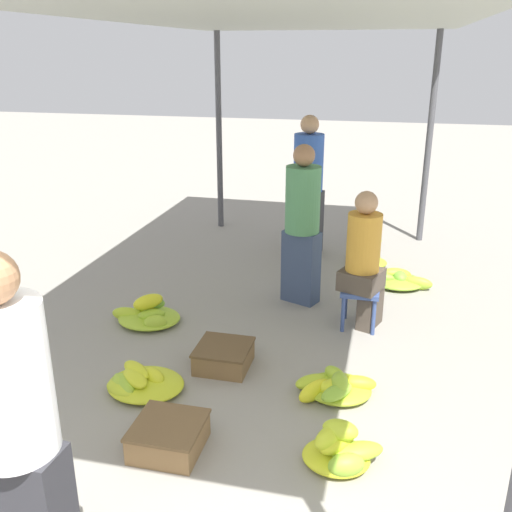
{
  "coord_description": "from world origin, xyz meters",
  "views": [
    {
      "loc": [
        0.95,
        -1.14,
        2.41
      ],
      "look_at": [
        0.0,
        2.84,
        0.93
      ],
      "focal_mm": 40.0,
      "sensor_mm": 36.0,
      "label": 1
    }
  ],
  "objects_px": {
    "banana_pile_left_1": "(148,314)",
    "shopper_walking_far": "(308,183)",
    "banana_pile_left_0": "(139,383)",
    "banana_pile_right_3": "(396,279)",
    "shopper_walking_mid": "(302,223)",
    "crate_mid": "(169,436)",
    "banana_pile_right_0": "(340,450)",
    "banana_pile_right_2": "(367,257)",
    "stool": "(360,296)",
    "vendor_seated": "(365,259)",
    "crate_near": "(224,356)",
    "vendor_foreground": "(16,431)",
    "banana_pile_right_1": "(335,387)"
  },
  "relations": [
    {
      "from": "banana_pile_left_1",
      "to": "shopper_walking_far",
      "type": "xyz_separation_m",
      "value": [
        1.13,
        2.35,
        0.79
      ]
    },
    {
      "from": "banana_pile_left_0",
      "to": "banana_pile_left_1",
      "type": "relative_size",
      "value": 0.89
    },
    {
      "from": "banana_pile_right_3",
      "to": "shopper_walking_mid",
      "type": "height_order",
      "value": "shopper_walking_mid"
    },
    {
      "from": "crate_mid",
      "to": "banana_pile_right_0",
      "type": "bearing_deg",
      "value": 5.44
    },
    {
      "from": "banana_pile_right_2",
      "to": "crate_mid",
      "type": "bearing_deg",
      "value": -105.94
    },
    {
      "from": "stool",
      "to": "vendor_seated",
      "type": "height_order",
      "value": "vendor_seated"
    },
    {
      "from": "crate_near",
      "to": "banana_pile_left_1",
      "type": "bearing_deg",
      "value": 147.19
    },
    {
      "from": "vendor_foreground",
      "to": "shopper_walking_mid",
      "type": "height_order",
      "value": "vendor_foreground"
    },
    {
      "from": "vendor_foreground",
      "to": "stool",
      "type": "xyz_separation_m",
      "value": [
        1.29,
        3.1,
        -0.57
      ]
    },
    {
      "from": "vendor_foreground",
      "to": "banana_pile_left_1",
      "type": "relative_size",
      "value": 2.57
    },
    {
      "from": "banana_pile_right_2",
      "to": "crate_near",
      "type": "xyz_separation_m",
      "value": [
        -0.99,
        -2.6,
        -0.01
      ]
    },
    {
      "from": "shopper_walking_mid",
      "to": "stool",
      "type": "bearing_deg",
      "value": -35.72
    },
    {
      "from": "stool",
      "to": "banana_pile_left_1",
      "type": "relative_size",
      "value": 0.58
    },
    {
      "from": "vendor_foreground",
      "to": "banana_pile_left_1",
      "type": "height_order",
      "value": "vendor_foreground"
    },
    {
      "from": "banana_pile_left_1",
      "to": "banana_pile_right_0",
      "type": "distance_m",
      "value": 2.48
    },
    {
      "from": "vendor_foreground",
      "to": "crate_near",
      "type": "xyz_separation_m",
      "value": [
        0.28,
        2.12,
        -0.79
      ]
    },
    {
      "from": "banana_pile_right_2",
      "to": "crate_near",
      "type": "relative_size",
      "value": 1.23
    },
    {
      "from": "banana_pile_left_0",
      "to": "banana_pile_right_3",
      "type": "relative_size",
      "value": 0.84
    },
    {
      "from": "banana_pile_right_1",
      "to": "banana_pile_right_2",
      "type": "distance_m",
      "value": 2.81
    },
    {
      "from": "banana_pile_right_0",
      "to": "banana_pile_right_2",
      "type": "relative_size",
      "value": 0.98
    },
    {
      "from": "vendor_foreground",
      "to": "banana_pile_right_2",
      "type": "height_order",
      "value": "vendor_foreground"
    },
    {
      "from": "shopper_walking_far",
      "to": "vendor_foreground",
      "type": "bearing_deg",
      "value": -95.59
    },
    {
      "from": "shopper_walking_far",
      "to": "banana_pile_left_0",
      "type": "bearing_deg",
      "value": -102.05
    },
    {
      "from": "banana_pile_left_1",
      "to": "banana_pile_right_3",
      "type": "height_order",
      "value": "banana_pile_left_1"
    },
    {
      "from": "banana_pile_left_1",
      "to": "shopper_walking_far",
      "type": "relative_size",
      "value": 0.39
    },
    {
      "from": "banana_pile_right_0",
      "to": "banana_pile_right_2",
      "type": "xyz_separation_m",
      "value": [
        -0.03,
        3.55,
        -0.01
      ]
    },
    {
      "from": "vendor_foreground",
      "to": "banana_pile_right_2",
      "type": "xyz_separation_m",
      "value": [
        1.27,
        4.73,
        -0.78
      ]
    },
    {
      "from": "vendor_seated",
      "to": "crate_mid",
      "type": "bearing_deg",
      "value": -117.89
    },
    {
      "from": "banana_pile_left_0",
      "to": "crate_near",
      "type": "xyz_separation_m",
      "value": [
        0.52,
        0.48,
        0.03
      ]
    },
    {
      "from": "banana_pile_left_1",
      "to": "banana_pile_right_1",
      "type": "distance_m",
      "value": 1.99
    },
    {
      "from": "banana_pile_left_1",
      "to": "crate_mid",
      "type": "bearing_deg",
      "value": -62.31
    },
    {
      "from": "crate_near",
      "to": "crate_mid",
      "type": "relative_size",
      "value": 0.98
    },
    {
      "from": "banana_pile_right_1",
      "to": "shopper_walking_far",
      "type": "height_order",
      "value": "shopper_walking_far"
    },
    {
      "from": "vendor_seated",
      "to": "shopper_walking_mid",
      "type": "height_order",
      "value": "shopper_walking_mid"
    },
    {
      "from": "crate_near",
      "to": "crate_mid",
      "type": "distance_m",
      "value": 1.06
    },
    {
      "from": "vendor_foreground",
      "to": "vendor_seated",
      "type": "height_order",
      "value": "vendor_foreground"
    },
    {
      "from": "shopper_walking_far",
      "to": "banana_pile_right_1",
      "type": "bearing_deg",
      "value": -77.5
    },
    {
      "from": "banana_pile_right_1",
      "to": "crate_mid",
      "type": "height_order",
      "value": "banana_pile_right_1"
    },
    {
      "from": "stool",
      "to": "banana_pile_left_0",
      "type": "xyz_separation_m",
      "value": [
        -1.52,
        -1.46,
        -0.24
      ]
    },
    {
      "from": "shopper_walking_mid",
      "to": "banana_pile_right_2",
      "type": "bearing_deg",
      "value": 63.02
    },
    {
      "from": "shopper_walking_mid",
      "to": "banana_pile_left_1",
      "type": "bearing_deg",
      "value": -147.55
    },
    {
      "from": "vendor_seated",
      "to": "crate_mid",
      "type": "relative_size",
      "value": 2.93
    },
    {
      "from": "banana_pile_left_0",
      "to": "crate_mid",
      "type": "xyz_separation_m",
      "value": [
        0.46,
        -0.57,
        0.03
      ]
    },
    {
      "from": "crate_mid",
      "to": "stool",
      "type": "bearing_deg",
      "value": 62.41
    },
    {
      "from": "vendor_foreground",
      "to": "stool",
      "type": "relative_size",
      "value": 4.46
    },
    {
      "from": "banana_pile_right_2",
      "to": "crate_mid",
      "type": "xyz_separation_m",
      "value": [
        -1.04,
        -3.66,
        -0.01
      ]
    },
    {
      "from": "banana_pile_right_1",
      "to": "shopper_walking_far",
      "type": "relative_size",
      "value": 0.37
    },
    {
      "from": "vendor_foreground",
      "to": "banana_pile_right_1",
      "type": "bearing_deg",
      "value": 58.14
    },
    {
      "from": "vendor_seated",
      "to": "shopper_walking_far",
      "type": "xyz_separation_m",
      "value": [
        -0.81,
        1.96,
        0.22
      ]
    },
    {
      "from": "stool",
      "to": "banana_pile_right_2",
      "type": "bearing_deg",
      "value": 90.57
    }
  ]
}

